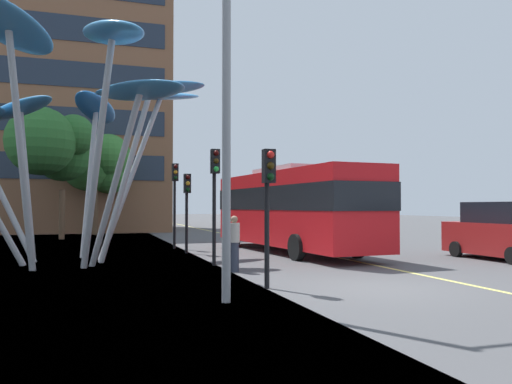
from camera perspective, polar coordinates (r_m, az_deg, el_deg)
ground at (r=12.61m, az=10.76°, el=-10.69°), size 120.00×240.00×0.10m
red_bus at (r=22.03m, az=3.83°, el=-1.53°), size 3.44×11.70×3.62m
leaf_sculpture at (r=19.00m, az=-20.43°, el=9.78°), size 11.23×10.40×7.61m
traffic_light_kerb_near at (r=12.21m, az=1.37°, el=0.52°), size 0.28×0.42×3.30m
traffic_light_kerb_far at (r=17.00m, az=-4.57°, el=1.17°), size 0.28×0.42×3.83m
traffic_light_island_mid at (r=21.60m, az=-7.63°, el=-0.39°), size 0.28×0.42×3.30m
traffic_light_opposite at (r=23.96m, az=-8.96°, el=0.52°), size 0.28×0.42×3.92m
car_parked_mid at (r=20.97m, az=25.63°, el=-4.07°), size 2.03×4.58×2.11m
street_lamp at (r=11.19m, az=-1.35°, el=16.61°), size 1.81×0.44×8.66m
tree_pavement_near at (r=33.11m, az=-21.54°, el=4.85°), size 5.01×5.71×7.72m
tree_pavement_far at (r=37.76m, az=-17.00°, el=3.22°), size 4.95×4.02×7.21m
pedestrian at (r=15.49m, az=-2.43°, el=-5.72°), size 0.34×0.34×1.67m
backdrop_building at (r=47.18m, az=-23.79°, el=10.29°), size 21.59×14.49×23.13m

